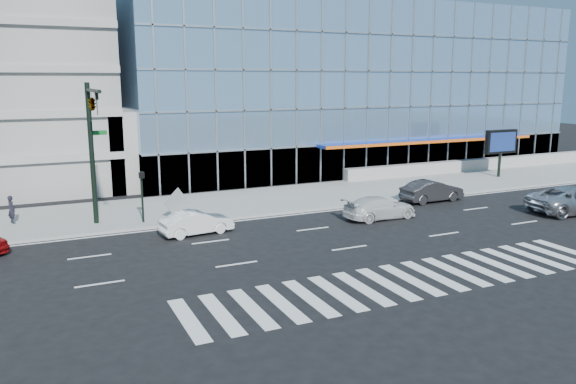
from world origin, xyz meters
The scene contains 14 objects.
ground centered at (0.00, 0.00, 0.00)m, with size 160.00×160.00×0.00m, color black.
sidewalk centered at (0.00, 8.00, 0.07)m, with size 120.00×8.00×0.15m, color gray.
theatre_building centered at (14.00, 26.00, 7.50)m, with size 42.00×26.00×15.00m, color #7AA4CC.
ramp_block centered at (-6.00, 18.00, 3.00)m, with size 6.00×8.00×6.00m, color gray.
retaining_wall centered at (24.00, 11.60, 0.65)m, with size 30.00×0.80×1.00m, color gray.
traffic_signal centered at (-11.00, 4.57, 6.16)m, with size 1.14×5.74×8.00m.
ped_signal_post centered at (-8.50, 4.94, 2.14)m, with size 0.30×0.33×3.00m.
marquee_sign centered at (22.00, 7.99, 3.07)m, with size 3.20×0.43×4.00m.
silver_suv centered at (16.81, -3.50, 0.84)m, with size 2.77×6.01×1.67m, color silver.
white_suv centered at (4.81, 0.46, 0.68)m, with size 1.89×4.66×1.35m, color silver.
white_sedan centered at (-6.25, 1.73, 0.65)m, with size 1.38×3.97×1.31m, color white.
dark_sedan centered at (10.81, 3.00, 0.74)m, with size 1.57×4.51×1.49m, color black.
pedestrian centered at (-15.39, 7.98, 0.96)m, with size 0.59×0.39×1.63m, color black.
tilted_panel centered at (-6.44, 5.22, 1.06)m, with size 1.30×0.06×1.30m, color #A2A2A2.
Camera 1 is at (-14.19, -27.23, 8.31)m, focal length 35.00 mm.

